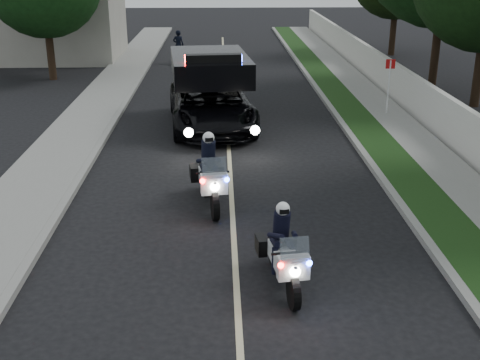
% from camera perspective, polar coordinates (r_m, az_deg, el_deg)
% --- Properties ---
extents(ground, '(120.00, 120.00, 0.00)m').
position_cam_1_polar(ground, '(11.80, -0.36, -9.33)').
color(ground, black).
rests_on(ground, ground).
extents(curb_right, '(0.20, 60.00, 0.15)m').
position_cam_1_polar(curb_right, '(21.50, 9.90, 4.56)').
color(curb_right, gray).
rests_on(curb_right, ground).
extents(grass_verge, '(1.20, 60.00, 0.16)m').
position_cam_1_polar(grass_verge, '(21.65, 11.72, 4.56)').
color(grass_verge, '#193814').
rests_on(grass_verge, ground).
extents(sidewalk_right, '(1.40, 60.00, 0.16)m').
position_cam_1_polar(sidewalk_right, '(21.99, 15.02, 4.53)').
color(sidewalk_right, gray).
rests_on(sidewalk_right, ground).
extents(property_wall, '(0.22, 60.00, 1.50)m').
position_cam_1_polar(property_wall, '(22.14, 17.67, 6.17)').
color(property_wall, beige).
rests_on(property_wall, ground).
extents(curb_left, '(0.20, 60.00, 0.15)m').
position_cam_1_polar(curb_left, '(21.39, -12.21, 4.32)').
color(curb_left, gray).
rests_on(curb_left, ground).
extents(sidewalk_left, '(2.00, 60.00, 0.16)m').
position_cam_1_polar(sidewalk_left, '(21.62, -15.09, 4.25)').
color(sidewalk_left, gray).
rests_on(sidewalk_left, ground).
extents(lane_marking, '(0.12, 50.00, 0.01)m').
position_cam_1_polar(lane_marking, '(21.07, -1.13, 4.34)').
color(lane_marking, '#BFB78C').
rests_on(lane_marking, ground).
extents(police_moto_left, '(1.03, 2.23, 1.82)m').
position_cam_1_polar(police_moto_left, '(15.17, -2.77, -2.29)').
color(police_moto_left, white).
rests_on(police_moto_left, ground).
extents(police_moto_right, '(0.91, 1.99, 1.63)m').
position_cam_1_polar(police_moto_right, '(11.70, 3.98, -9.69)').
color(police_moto_right, silver).
rests_on(police_moto_right, ground).
extents(police_suv, '(3.36, 6.29, 2.94)m').
position_cam_1_polar(police_suv, '(21.91, -2.65, 4.95)').
color(police_suv, black).
rests_on(police_suv, ground).
extents(bicycle, '(0.71, 1.69, 0.86)m').
position_cam_1_polar(bicycle, '(34.85, -5.69, 10.72)').
color(bicycle, black).
rests_on(bicycle, ground).
extents(cyclist, '(0.61, 0.43, 1.63)m').
position_cam_1_polar(cyclist, '(34.85, -5.69, 10.72)').
color(cyclist, black).
rests_on(cyclist, ground).
extents(sign_post, '(0.37, 0.37, 2.24)m').
position_cam_1_polar(sign_post, '(23.88, 13.42, 5.71)').
color(sign_post, '#A20B18').
rests_on(sign_post, ground).
extents(tree_right_c, '(7.27, 7.27, 9.92)m').
position_cam_1_polar(tree_right_c, '(26.63, 20.90, 6.42)').
color(tree_right_c, '#153410').
rests_on(tree_right_c, ground).
extents(tree_right_d, '(7.39, 7.39, 12.28)m').
position_cam_1_polar(tree_right_d, '(29.50, 17.36, 8.11)').
color(tree_right_d, '#163B13').
rests_on(tree_right_d, ground).
extents(tree_right_e, '(6.31, 6.31, 9.59)m').
position_cam_1_polar(tree_right_e, '(38.75, 13.86, 11.22)').
color(tree_right_e, black).
rests_on(tree_right_e, ground).
extents(tree_left_near, '(7.07, 7.07, 9.18)m').
position_cam_1_polar(tree_left_near, '(31.60, -16.95, 8.93)').
color(tree_left_near, '#153F15').
rests_on(tree_left_near, ground).
extents(tree_left_far, '(7.56, 7.56, 11.35)m').
position_cam_1_polar(tree_left_far, '(37.03, -16.62, 10.56)').
color(tree_left_far, black).
rests_on(tree_left_far, ground).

